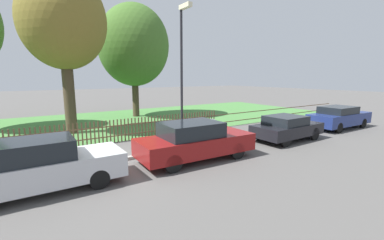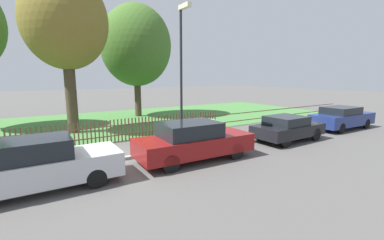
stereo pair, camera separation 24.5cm
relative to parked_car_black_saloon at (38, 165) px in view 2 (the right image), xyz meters
The scene contains 12 objects.
ground_plane 2.75m from the parked_car_black_saloon, 28.29° to the left, with size 120.00×120.00×0.00m, color #565451.
kerb_stone 2.78m from the parked_car_black_saloon, 30.17° to the left, with size 40.50×0.20×0.12m, color #9E998E.
grass_strip 10.44m from the parked_car_black_saloon, 77.08° to the left, with size 40.50×11.68×0.01m, color #477F3D.
park_fence 4.91m from the parked_car_black_saloon, 61.67° to the left, with size 40.50×0.05×1.13m.
parked_car_black_saloon is the anchor object (origin of this frame).
parked_car_navy_estate 5.18m from the parked_car_black_saloon, ahead, with size 4.63×1.94×1.50m.
parked_car_red_compact 10.81m from the parked_car_black_saloon, ahead, with size 3.81×1.81×1.27m.
parked_car_white_van 16.17m from the parked_car_black_saloon, ahead, with size 4.55×1.77×1.38m.
covered_motorcycle 8.08m from the parked_car_black_saloon, 18.40° to the left, with size 1.85×0.94×0.99m.
tree_mid_park 9.61m from the parked_car_black_saloon, 76.11° to the left, with size 4.48×4.48×8.72m.
tree_far_left 14.66m from the parked_car_black_saloon, 58.07° to the left, with size 5.48×5.48×8.74m.
street_lamp 6.72m from the parked_car_black_saloon, 16.70° to the left, with size 0.20×0.79×6.17m.
Camera 2 is at (-2.31, -9.45, 3.22)m, focal length 24.00 mm.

